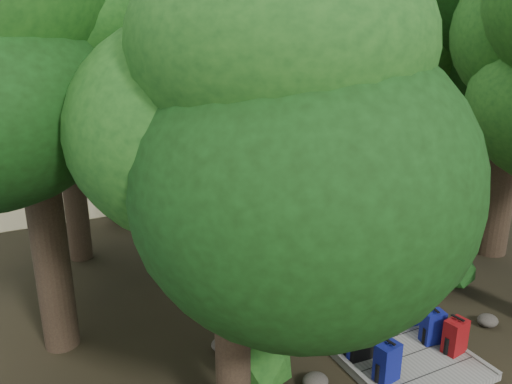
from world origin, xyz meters
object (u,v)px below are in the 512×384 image
backpack_left_c (338,316)px  backpack_right_a (455,335)px  duffel_right_khaki (369,285)px  backpack_right_d (385,294)px  backpack_left_b (360,336)px  sun_lounger (243,151)px  suitcase_on_boardwalk (312,300)px  kayak (57,170)px  backpack_left_a (387,360)px  duffel_right_black (350,271)px  backpack_right_b (433,325)px  backpack_left_d (303,289)px  lone_suitcase_on_sand (184,168)px  backpack_right_c (410,308)px

backpack_left_c → backpack_right_a: 1.88m
duffel_right_khaki → backpack_right_d: bearing=-124.6°
duffel_right_khaki → backpack_left_b: bearing=-161.1°
backpack_right_d → sun_lounger: 12.52m
backpack_left_c → backpack_left_b: bearing=-81.4°
suitcase_on_boardwalk → kayak: (-3.17, 12.80, -0.26)m
backpack_left_a → backpack_right_d: 2.07m
duffel_right_black → backpack_right_b: bearing=-98.9°
kayak → duffel_right_black: bearing=-80.7°
backpack_right_b → duffel_right_khaki: (0.06, 1.72, -0.10)m
backpack_left_b → suitcase_on_boardwalk: (-0.01, 1.38, -0.06)m
backpack_left_b → kayak: (-3.18, 14.18, -0.33)m
backpack_left_d → backpack_right_d: size_ratio=1.01×
sun_lounger → lone_suitcase_on_sand: bearing=-141.0°
backpack_right_b → backpack_right_d: 1.19m
backpack_left_a → backpack_right_d: backpack_left_a is taller
backpack_left_b → backpack_right_c: 1.46m
backpack_right_b → duffel_right_black: backpack_right_b is taller
backpack_left_c → lone_suitcase_on_sand: 11.19m
backpack_left_c → backpack_right_d: 1.39m
lone_suitcase_on_sand → kayak: bearing=142.8°
backpack_right_b → backpack_right_d: bearing=100.4°
backpack_right_b → duffel_right_black: size_ratio=1.03×
backpack_left_b → duffel_right_black: backpack_left_b is taller
backpack_left_b → kayak: bearing=106.7°
backpack_right_d → sun_lounger: (2.73, 12.22, -0.06)m
backpack_right_d → duffel_right_khaki: 0.54m
backpack_right_c → backpack_right_a: bearing=-77.1°
backpack_right_d → duffel_right_black: size_ratio=0.98×
backpack_left_b → lone_suitcase_on_sand: backpack_left_b is taller
backpack_right_b → lone_suitcase_on_sand: (-0.32, 11.96, -0.08)m
backpack_left_c → backpack_right_d: size_ratio=1.36×
backpack_left_c → duffel_right_khaki: size_ratio=1.27×
backpack_right_c → backpack_right_d: (-0.07, 0.59, -0.01)m
backpack_left_b → duffel_right_khaki: 2.05m
lone_suitcase_on_sand → backpack_right_d: bearing=-95.3°
backpack_right_b → duffel_right_khaki: backpack_right_b is taller
backpack_right_c → kayak: backpack_right_c is taller
backpack_right_b → duffel_right_black: (0.13, 2.44, -0.12)m
backpack_left_a → backpack_right_b: backpack_left_a is taller
backpack_left_b → duffel_right_khaki: size_ratio=1.16×
backpack_left_a → lone_suitcase_on_sand: (1.00, 12.37, -0.10)m
backpack_left_c → backpack_right_a: size_ratio=1.27×
backpack_right_b → kayak: backpack_right_b is taller
backpack_right_c → suitcase_on_boardwalk: 1.74m
suitcase_on_boardwalk → kayak: size_ratio=0.21×
backpack_left_a → backpack_left_c: 1.23m
duffel_right_khaki → suitcase_on_boardwalk: suitcase_on_boardwalk is taller
backpack_left_b → backpack_right_b: backpack_left_b is taller
backpack_right_b → duffel_right_khaki: size_ratio=0.98×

